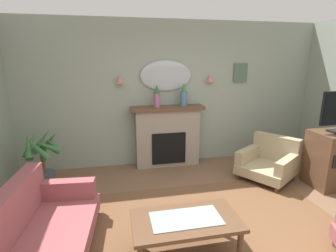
{
  "coord_description": "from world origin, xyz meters",
  "views": [
    {
      "loc": [
        -1.13,
        -2.33,
        2.01
      ],
      "look_at": [
        -0.37,
        1.33,
        1.05
      ],
      "focal_mm": 27.92,
      "sensor_mm": 36.0,
      "label": 1
    }
  ],
  "objects": [
    {
      "name": "floor",
      "position": [
        0.0,
        0.0,
        -0.05
      ],
      "size": [
        6.75,
        6.05,
        0.1
      ],
      "primitive_type": "cube",
      "color": "brown",
      "rests_on": "ground"
    },
    {
      "name": "wall_sconce_left",
      "position": [
        -1.01,
        2.45,
        1.66
      ],
      "size": [
        0.14,
        0.14,
        0.14
      ],
      "primitive_type": "cone",
      "color": "#D17066"
    },
    {
      "name": "tv_cabinet",
      "position": [
        2.32,
        0.97,
        0.45
      ],
      "size": [
        0.8,
        0.57,
        0.9
      ],
      "color": "brown",
      "rests_on": "ground"
    },
    {
      "name": "fireplace",
      "position": [
        -0.16,
        2.35,
        0.57
      ],
      "size": [
        1.36,
        0.36,
        1.16
      ],
      "color": "gray",
      "rests_on": "ground"
    },
    {
      "name": "framed_picture",
      "position": [
        1.34,
        2.51,
        1.75
      ],
      "size": [
        0.28,
        0.03,
        0.36
      ],
      "primitive_type": "cube",
      "color": "#4C6B56"
    },
    {
      "name": "wall_back",
      "position": [
        0.0,
        2.58,
        1.36
      ],
      "size": [
        6.75,
        0.1,
        2.71
      ],
      "primitive_type": "cube",
      "color": "#93A393",
      "rests_on": "ground"
    },
    {
      "name": "mantel_vase_right",
      "position": [
        -0.36,
        2.33,
        1.35
      ],
      "size": [
        0.12,
        0.12,
        0.4
      ],
      "color": "#9E6084",
      "rests_on": "fireplace"
    },
    {
      "name": "floral_couch",
      "position": [
        -1.98,
        0.13,
        0.32
      ],
      "size": [
        1.01,
        1.78,
        0.76
      ],
      "color": "#934C51",
      "rests_on": "ground"
    },
    {
      "name": "armchair_by_coffee_table",
      "position": [
        1.44,
        1.44,
        0.31
      ],
      "size": [
        1.12,
        1.12,
        0.71
      ],
      "color": "tan",
      "rests_on": "ground"
    },
    {
      "name": "potted_plant_corner_palm",
      "position": [
        -2.27,
        1.83,
        0.5
      ],
      "size": [
        0.59,
        0.61,
        0.94
      ],
      "color": "#474C56",
      "rests_on": "ground"
    },
    {
      "name": "wall_mirror",
      "position": [
        -0.16,
        2.5,
        1.71
      ],
      "size": [
        0.96,
        0.06,
        0.56
      ],
      "primitive_type": "ellipsoid",
      "color": "#B2BCC6"
    },
    {
      "name": "mantel_vase_left",
      "position": [
        0.14,
        2.33,
        1.35
      ],
      "size": [
        0.13,
        0.13,
        0.43
      ],
      "color": "#4C7093",
      "rests_on": "fireplace"
    },
    {
      "name": "patterned_rug",
      "position": [
        0.0,
        0.2,
        0.01
      ],
      "size": [
        3.2,
        2.4,
        0.01
      ],
      "primitive_type": "cube",
      "color": "brown",
      "rests_on": "ground"
    },
    {
      "name": "wall_sconce_right",
      "position": [
        0.69,
        2.45,
        1.66
      ],
      "size": [
        0.14,
        0.14,
        0.14
      ],
      "primitive_type": "cone",
      "color": "#D17066"
    },
    {
      "name": "coffee_table",
      "position": [
        -0.48,
        -0.08,
        0.38
      ],
      "size": [
        1.1,
        0.6,
        0.45
      ],
      "color": "brown",
      "rests_on": "ground"
    }
  ]
}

